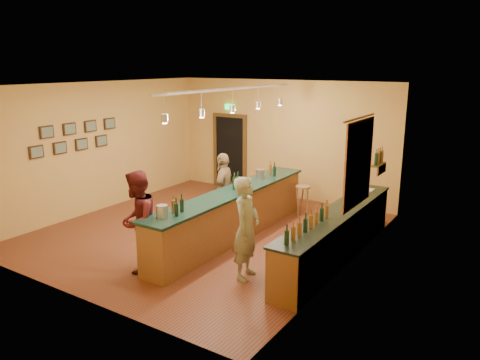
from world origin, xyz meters
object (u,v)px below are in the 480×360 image
Objects in this scene: back_counter at (337,235)px; customer_b at (224,190)px; tasting_bar at (233,211)px; bar_stool at (303,192)px; bartender at (246,228)px; customer_a at (138,221)px.

back_counter is 2.68× the size of customer_b.
tasting_bar is 2.27m from bar_stool.
customer_a is at bearing 103.44° from bartender.
tasting_bar is at bearing 30.06° from customer_b.
back_counter is 2.53× the size of bartender.
bar_stool is at bearing 129.80° from back_counter.
back_counter is 0.89× the size of tasting_bar.
customer_b reaches higher than bar_stool.
customer_a is at bearing -139.64° from back_counter.
bartender is 0.98× the size of customer_a.
tasting_bar reaches higher than back_counter.
back_counter is 2.63m from bar_stool.
bartender reaches higher than tasting_bar.
customer_a is at bearing -15.84° from customer_b.
tasting_bar is 2.79× the size of customer_a.
bartender is 1.06× the size of customer_b.
bar_stool is at bearing 0.12° from bartender.
customer_a is (-0.55, -2.20, 0.31)m from tasting_bar.
customer_b is 2.27× the size of bar_stool.
bar_stool is at bearing 75.57° from tasting_bar.
customer_b is at bearing 32.75° from bartender.
tasting_bar reaches higher than bar_stool.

